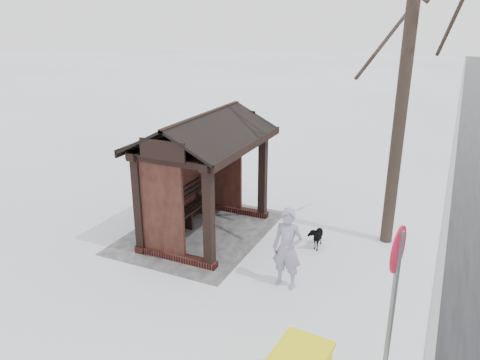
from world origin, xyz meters
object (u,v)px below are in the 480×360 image
(pedestrian, at_px, (287,248))
(dog, at_px, (316,236))
(bus_shelter, at_px, (199,151))
(road_sign, at_px, (395,277))

(pedestrian, bearing_deg, dog, 89.67)
(bus_shelter, distance_m, dog, 3.46)
(bus_shelter, height_order, pedestrian, bus_shelter)
(dog, distance_m, road_sign, 4.71)
(bus_shelter, distance_m, road_sign, 6.09)
(road_sign, bearing_deg, pedestrian, -122.85)
(dog, bearing_deg, bus_shelter, -177.33)
(bus_shelter, height_order, road_sign, bus_shelter)
(dog, bearing_deg, pedestrian, -98.40)
(pedestrian, distance_m, dog, 2.00)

